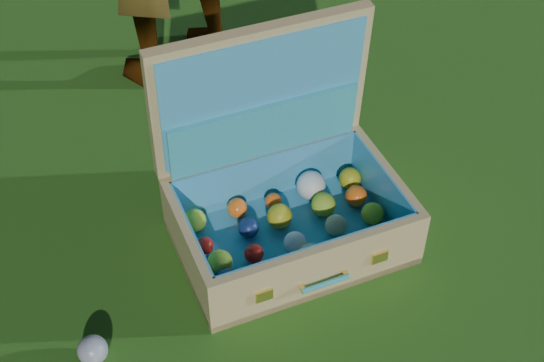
{
  "coord_description": "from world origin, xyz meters",
  "views": [
    {
      "loc": [
        -0.77,
        -1.15,
        1.49
      ],
      "look_at": [
        0.1,
        -0.07,
        0.17
      ],
      "focal_mm": 50.0,
      "sensor_mm": 36.0,
      "label": 1
    }
  ],
  "objects": [
    {
      "name": "ground",
      "position": [
        0.0,
        0.0,
        0.0
      ],
      "size": [
        60.0,
        60.0,
        0.0
      ],
      "primitive_type": "plane",
      "color": "#215114",
      "rests_on": "ground"
    },
    {
      "name": "suitcase",
      "position": [
        0.12,
        -0.08,
        0.16
      ],
      "size": [
        0.66,
        0.56,
        0.55
      ],
      "rotation": [
        0.0,
        0.0,
        -0.28
      ],
      "color": "tan",
      "rests_on": "ground"
    },
    {
      "name": "stray_ball",
      "position": [
        -0.47,
        -0.13,
        0.03
      ],
      "size": [
        0.07,
        0.07,
        0.07
      ],
      "primitive_type": "sphere",
      "color": "teal",
      "rests_on": "ground"
    }
  ]
}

